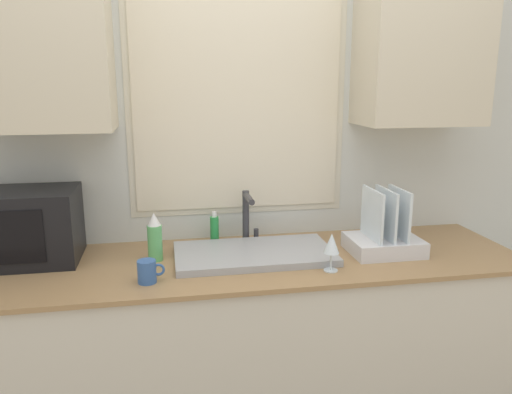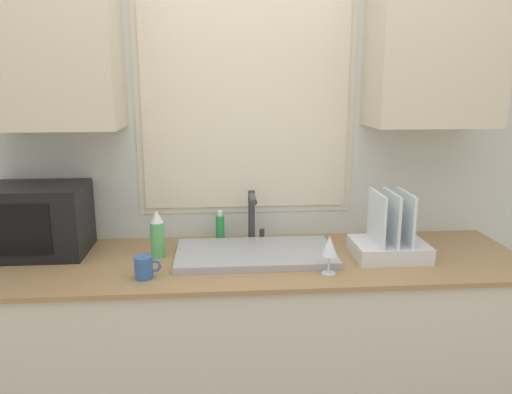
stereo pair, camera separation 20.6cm
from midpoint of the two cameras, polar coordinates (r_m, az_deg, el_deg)
The scene contains 10 objects.
countertop at distance 2.37m, azimuth -3.24°, elevation -17.51°, with size 2.37×0.68×0.92m.
wall_back at distance 2.37m, azimuth -4.51°, elevation 7.16°, with size 6.00×0.38×2.60m.
sink_basin at distance 2.18m, azimuth -2.95°, elevation -6.53°, with size 0.68×0.38×0.03m.
faucet at distance 2.33m, azimuth -3.51°, elevation -1.84°, with size 0.08×0.18×0.25m.
microwave at distance 2.35m, azimuth -27.09°, elevation -3.03°, with size 0.42×0.32×0.31m.
dish_rack at distance 2.27m, azimuth 11.93°, elevation -4.58°, with size 0.31×0.25×0.29m.
spray_bottle at distance 2.18m, azimuth -14.18°, elevation -4.57°, with size 0.06×0.06×0.21m.
soap_bottle at distance 2.36m, azimuth -7.27°, elevation -3.71°, with size 0.04×0.04×0.15m.
mug_near_sink at distance 1.98m, azimuth -15.29°, elevation -8.27°, with size 0.10×0.07×0.09m.
wine_glass at distance 2.01m, azimuth 5.74°, elevation -5.47°, with size 0.06×0.06×0.16m.
Camera 1 is at (-0.34, -1.68, 1.67)m, focal length 35.00 mm.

